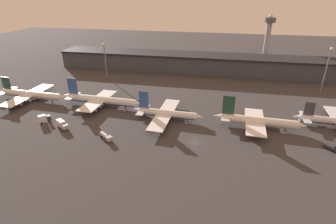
# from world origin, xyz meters

# --- Properties ---
(ground) EXTENTS (600.00, 600.00, 0.00)m
(ground) POSITION_xyz_m (0.00, 0.00, 0.00)
(ground) COLOR #383538
(terminal_building) EXTENTS (232.56, 22.87, 13.23)m
(terminal_building) POSITION_xyz_m (0.00, 103.00, 6.67)
(terminal_building) COLOR #3D424C
(terminal_building) RESTS_ON ground
(airplane_0) EXTENTS (44.58, 35.99, 12.63)m
(airplane_0) POSITION_xyz_m (-97.10, 26.92, 3.40)
(airplane_0) COLOR white
(airplane_0) RESTS_ON ground
(airplane_1) EXTENTS (47.13, 31.00, 14.57)m
(airplane_1) POSITION_xyz_m (-54.23, 26.87, 3.54)
(airplane_1) COLOR white
(airplane_1) RESTS_ON ground
(airplane_2) EXTENTS (35.32, 36.38, 13.52)m
(airplane_2) POSITION_xyz_m (-16.04, 18.36, 3.12)
(airplane_2) COLOR white
(airplane_2) RESTS_ON ground
(airplane_3) EXTENTS (41.32, 28.30, 14.45)m
(airplane_3) POSITION_xyz_m (26.56, 18.04, 3.47)
(airplane_3) COLOR white
(airplane_3) RESTS_ON ground
(service_vehicle_0) EXTENTS (7.90, 6.35, 3.46)m
(service_vehicle_0) POSITION_xyz_m (-61.11, 0.24, 1.93)
(service_vehicle_0) COLOR #9EA3A8
(service_vehicle_0) RESTS_ON ground
(service_vehicle_1) EXTENTS (7.13, 5.90, 2.50)m
(service_vehicle_1) POSITION_xyz_m (-37.24, -5.28, 1.50)
(service_vehicle_1) COLOR #9EA3A8
(service_vehicle_1) RESTS_ON ground
(service_vehicle_2) EXTENTS (5.33, 5.29, 3.89)m
(service_vehicle_2) POSITION_xyz_m (-72.54, 3.52, 2.11)
(service_vehicle_2) COLOR #282D38
(service_vehicle_2) RESTS_ON ground
(service_vehicle_3) EXTENTS (5.67, 5.68, 2.61)m
(service_vehicle_3) POSITION_xyz_m (53.98, 4.89, 1.22)
(service_vehicle_3) COLOR #282D38
(service_vehicle_3) RESTS_ON ground
(lamp_post_0) EXTENTS (1.80, 1.80, 24.78)m
(lamp_post_0) POSITION_xyz_m (-70.68, 73.03, 15.78)
(lamp_post_0) COLOR slate
(lamp_post_0) RESTS_ON ground
(lamp_post_1) EXTENTS (1.80, 1.80, 27.71)m
(lamp_post_1) POSITION_xyz_m (69.72, 73.03, 17.39)
(lamp_post_1) COLOR slate
(lamp_post_1) RESTS_ON ground
(control_tower) EXTENTS (9.00, 9.00, 38.95)m
(control_tower) POSITION_xyz_m (45.53, 149.11, 22.77)
(control_tower) COLOR #99999E
(control_tower) RESTS_ON ground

